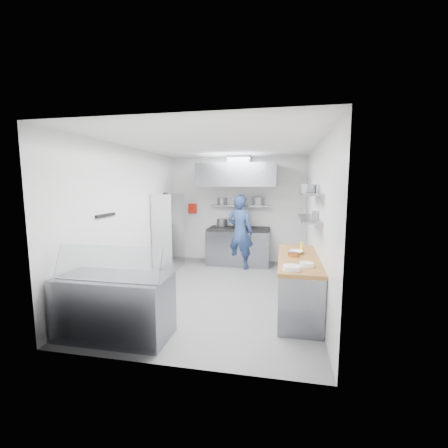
% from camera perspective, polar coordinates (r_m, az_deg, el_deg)
% --- Properties ---
extents(floor, '(5.00, 5.00, 0.00)m').
position_cam_1_polar(floor, '(6.01, -1.13, -12.65)').
color(floor, '#535355').
rests_on(floor, ground).
extents(ceiling, '(5.00, 5.00, 0.00)m').
position_cam_1_polar(ceiling, '(5.69, -1.20, 14.87)').
color(ceiling, silver).
rests_on(ceiling, wall_back).
extents(wall_back, '(3.60, 2.80, 0.02)m').
position_cam_1_polar(wall_back, '(8.13, 2.59, 2.75)').
color(wall_back, white).
rests_on(wall_back, floor).
extents(wall_front, '(3.60, 2.80, 0.02)m').
position_cam_1_polar(wall_front, '(3.31, -10.42, -4.26)').
color(wall_front, white).
rests_on(wall_front, floor).
extents(wall_left, '(2.80, 5.00, 0.02)m').
position_cam_1_polar(wall_left, '(6.31, -17.34, 1.07)').
color(wall_left, white).
rests_on(wall_left, floor).
extents(wall_right, '(2.80, 5.00, 0.02)m').
position_cam_1_polar(wall_right, '(5.59, 17.18, 0.28)').
color(wall_right, white).
rests_on(wall_right, floor).
extents(gas_range, '(1.60, 0.80, 0.90)m').
position_cam_1_polar(gas_range, '(7.86, 2.83, -4.41)').
color(gas_range, gray).
rests_on(gas_range, floor).
extents(cooktop, '(1.57, 0.78, 0.06)m').
position_cam_1_polar(cooktop, '(7.78, 2.86, -0.95)').
color(cooktop, black).
rests_on(cooktop, gas_range).
extents(stock_pot_left, '(0.29, 0.29, 0.20)m').
position_cam_1_polar(stock_pot_left, '(8.05, -0.39, 0.28)').
color(stock_pot_left, slate).
rests_on(stock_pot_left, cooktop).
extents(stock_pot_mid, '(0.31, 0.31, 0.24)m').
position_cam_1_polar(stock_pot_mid, '(8.00, 2.90, 0.37)').
color(stock_pot_mid, slate).
rests_on(stock_pot_mid, cooktop).
extents(over_range_shelf, '(1.60, 0.30, 0.04)m').
position_cam_1_polar(over_range_shelf, '(7.95, 3.13, 3.51)').
color(over_range_shelf, gray).
rests_on(over_range_shelf, wall_back).
extents(shelf_pot_a, '(0.29, 0.29, 0.18)m').
position_cam_1_polar(shelf_pot_a, '(8.23, -0.29, 4.42)').
color(shelf_pot_a, slate).
rests_on(shelf_pot_a, over_range_shelf).
extents(shelf_pot_b, '(0.31, 0.31, 0.22)m').
position_cam_1_polar(shelf_pot_b, '(7.89, 6.49, 4.39)').
color(shelf_pot_b, slate).
rests_on(shelf_pot_b, over_range_shelf).
extents(extractor_hood, '(1.90, 1.15, 0.55)m').
position_cam_1_polar(extractor_hood, '(7.52, 2.73, 9.23)').
color(extractor_hood, gray).
rests_on(extractor_hood, wall_back).
extents(hood_duct, '(0.55, 0.55, 0.24)m').
position_cam_1_polar(hood_duct, '(7.77, 2.99, 11.98)').
color(hood_duct, slate).
rests_on(hood_duct, extractor_hood).
extents(red_firebox, '(0.22, 0.10, 0.26)m').
position_cam_1_polar(red_firebox, '(8.35, -6.00, 2.98)').
color(red_firebox, red).
rests_on(red_firebox, wall_back).
extents(chef, '(0.78, 0.63, 1.84)m').
position_cam_1_polar(chef, '(7.40, 3.05, -1.47)').
color(chef, navy).
rests_on(chef, floor).
extents(wire_rack, '(0.50, 0.90, 1.85)m').
position_cam_1_polar(wire_rack, '(7.47, -10.47, -1.45)').
color(wire_rack, silver).
rests_on(wire_rack, floor).
extents(rack_bin_a, '(0.16, 0.20, 0.18)m').
position_cam_1_polar(rack_bin_a, '(7.25, -11.21, -2.74)').
color(rack_bin_a, white).
rests_on(rack_bin_a, wire_rack).
extents(rack_bin_b, '(0.15, 0.19, 0.17)m').
position_cam_1_polar(rack_bin_b, '(7.34, -10.80, 1.34)').
color(rack_bin_b, yellow).
rests_on(rack_bin_b, wire_rack).
extents(rack_jar, '(0.11, 0.11, 0.18)m').
position_cam_1_polar(rack_jar, '(7.11, -11.09, 5.18)').
color(rack_jar, black).
rests_on(rack_jar, wire_rack).
extents(knife_strip, '(0.04, 0.55, 0.05)m').
position_cam_1_polar(knife_strip, '(5.52, -21.61, 1.57)').
color(knife_strip, black).
rests_on(knife_strip, wall_left).
extents(prep_counter_base, '(0.62, 2.00, 0.84)m').
position_cam_1_polar(prep_counter_base, '(5.19, 13.88, -11.25)').
color(prep_counter_base, gray).
rests_on(prep_counter_base, floor).
extents(prep_counter_top, '(0.65, 2.04, 0.06)m').
position_cam_1_polar(prep_counter_top, '(5.07, 14.03, -6.42)').
color(prep_counter_top, '#9B5C2B').
rests_on(prep_counter_top, prep_counter_base).
extents(plate_stack_a, '(0.25, 0.25, 0.06)m').
position_cam_1_polar(plate_stack_a, '(4.27, 12.74, -8.14)').
color(plate_stack_a, white).
rests_on(plate_stack_a, prep_counter_top).
extents(plate_stack_b, '(0.20, 0.20, 0.06)m').
position_cam_1_polar(plate_stack_b, '(4.49, 15.45, -7.45)').
color(plate_stack_b, white).
rests_on(plate_stack_b, prep_counter_top).
extents(copper_pan, '(0.17, 0.17, 0.06)m').
position_cam_1_polar(copper_pan, '(5.07, 13.01, -5.69)').
color(copper_pan, '#BB6D34').
rests_on(copper_pan, prep_counter_top).
extents(squeeze_bottle, '(0.05, 0.05, 0.18)m').
position_cam_1_polar(squeeze_bottle, '(5.37, 14.58, -4.34)').
color(squeeze_bottle, yellow).
rests_on(squeeze_bottle, prep_counter_top).
extents(mixing_bowl, '(0.25, 0.25, 0.06)m').
position_cam_1_polar(mixing_bowl, '(5.27, 13.51, -5.22)').
color(mixing_bowl, white).
rests_on(mixing_bowl, prep_counter_top).
extents(wall_shelf_lower, '(0.30, 1.30, 0.04)m').
position_cam_1_polar(wall_shelf_lower, '(5.26, 15.83, 1.00)').
color(wall_shelf_lower, gray).
rests_on(wall_shelf_lower, wall_right).
extents(wall_shelf_upper, '(0.30, 1.30, 0.04)m').
position_cam_1_polar(wall_shelf_upper, '(5.24, 15.99, 5.58)').
color(wall_shelf_upper, gray).
rests_on(wall_shelf_upper, wall_right).
extents(shelf_pot_c, '(0.24, 0.24, 0.10)m').
position_cam_1_polar(shelf_pot_c, '(5.29, 17.72, 1.72)').
color(shelf_pot_c, slate).
rests_on(shelf_pot_c, wall_shelf_lower).
extents(shelf_pot_d, '(0.28, 0.28, 0.14)m').
position_cam_1_polar(shelf_pot_d, '(5.38, 15.74, 6.59)').
color(shelf_pot_d, slate).
rests_on(shelf_pot_d, wall_shelf_upper).
extents(display_case, '(1.50, 0.70, 0.85)m').
position_cam_1_polar(display_case, '(4.46, -20.09, -14.60)').
color(display_case, gray).
rests_on(display_case, floor).
extents(display_glass, '(1.47, 0.19, 0.42)m').
position_cam_1_polar(display_glass, '(4.17, -21.34, -6.89)').
color(display_glass, silver).
rests_on(display_glass, display_case).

